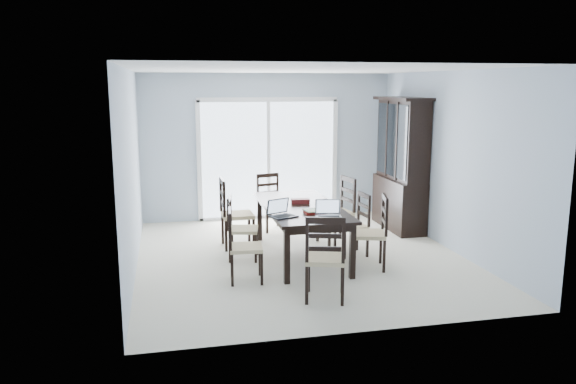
# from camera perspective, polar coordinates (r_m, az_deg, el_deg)

# --- Properties ---
(floor) EXTENTS (5.00, 5.00, 0.00)m
(floor) POSITION_cam_1_polar(r_m,az_deg,el_deg) (7.99, 1.30, -6.63)
(floor) COLOR beige
(floor) RESTS_ON ground
(ceiling) EXTENTS (5.00, 5.00, 0.00)m
(ceiling) POSITION_cam_1_polar(r_m,az_deg,el_deg) (7.62, 1.39, 12.35)
(ceiling) COLOR white
(ceiling) RESTS_ON back_wall
(back_wall) EXTENTS (4.50, 0.02, 2.60)m
(back_wall) POSITION_cam_1_polar(r_m,az_deg,el_deg) (10.13, -2.03, 4.62)
(back_wall) COLOR #A7B7C8
(back_wall) RESTS_ON floor
(wall_left) EXTENTS (0.02, 5.00, 2.60)m
(wall_left) POSITION_cam_1_polar(r_m,az_deg,el_deg) (7.49, -15.62, 2.00)
(wall_left) COLOR #A7B7C8
(wall_left) RESTS_ON floor
(wall_right) EXTENTS (0.02, 5.00, 2.60)m
(wall_right) POSITION_cam_1_polar(r_m,az_deg,el_deg) (8.52, 16.24, 3.00)
(wall_right) COLOR #A7B7C8
(wall_right) RESTS_ON floor
(balcony) EXTENTS (4.50, 2.00, 0.10)m
(balcony) POSITION_cam_1_polar(r_m,az_deg,el_deg) (11.32, -2.90, -1.65)
(balcony) COLOR gray
(balcony) RESTS_ON ground
(railing) EXTENTS (4.50, 0.06, 1.10)m
(railing) POSITION_cam_1_polar(r_m,az_deg,el_deg) (12.18, -3.72, 2.10)
(railing) COLOR #99999E
(railing) RESTS_ON balcony
(dining_table) EXTENTS (1.00, 2.20, 0.75)m
(dining_table) POSITION_cam_1_polar(r_m,az_deg,el_deg) (7.81, 1.32, -1.92)
(dining_table) COLOR black
(dining_table) RESTS_ON floor
(china_hutch) EXTENTS (0.50, 1.38, 2.20)m
(china_hutch) POSITION_cam_1_polar(r_m,az_deg,el_deg) (9.56, 11.40, 2.65)
(china_hutch) COLOR black
(china_hutch) RESTS_ON floor
(sliding_door) EXTENTS (2.52, 0.05, 2.18)m
(sliding_door) POSITION_cam_1_polar(r_m,az_deg,el_deg) (10.13, -2.00, 3.40)
(sliding_door) COLOR silver
(sliding_door) RESTS_ON floor
(chair_left_near) EXTENTS (0.44, 0.43, 1.05)m
(chair_left_near) POSITION_cam_1_polar(r_m,az_deg,el_deg) (6.92, -5.04, -4.66)
(chair_left_near) COLOR black
(chair_left_near) RESTS_ON floor
(chair_left_mid) EXTENTS (0.47, 0.46, 1.04)m
(chair_left_mid) POSITION_cam_1_polar(r_m,az_deg,el_deg) (7.80, -5.21, -2.92)
(chair_left_mid) COLOR black
(chair_left_mid) RESTS_ON floor
(chair_left_far) EXTENTS (0.47, 0.46, 1.20)m
(chair_left_far) POSITION_cam_1_polar(r_m,az_deg,el_deg) (8.35, -5.86, -1.39)
(chair_left_far) COLOR black
(chair_left_far) RESTS_ON floor
(chair_right_near) EXTENTS (0.53, 0.52, 1.13)m
(chair_right_near) POSITION_cam_1_polar(r_m,az_deg,el_deg) (7.47, 8.93, -3.25)
(chair_right_near) COLOR black
(chair_right_near) RESTS_ON floor
(chair_right_mid) EXTENTS (0.43, 0.42, 1.03)m
(chair_right_mid) POSITION_cam_1_polar(r_m,az_deg,el_deg) (8.05, 7.04, -2.57)
(chair_right_mid) COLOR black
(chair_right_mid) RESTS_ON floor
(chair_right_far) EXTENTS (0.53, 0.52, 1.18)m
(chair_right_far) POSITION_cam_1_polar(r_m,az_deg,el_deg) (8.60, 5.43, -1.12)
(chair_right_far) COLOR black
(chair_right_far) RESTS_ON floor
(chair_end_near) EXTENTS (0.55, 0.56, 1.16)m
(chair_end_near) POSITION_cam_1_polar(r_m,az_deg,el_deg) (6.24, 3.81, -5.83)
(chair_end_near) COLOR black
(chair_end_near) RESTS_ON floor
(chair_end_far) EXTENTS (0.49, 0.50, 1.08)m
(chair_end_far) POSITION_cam_1_polar(r_m,az_deg,el_deg) (9.42, -1.83, -0.35)
(chair_end_far) COLOR black
(chair_end_far) RESTS_ON floor
(laptop_dark) EXTENTS (0.38, 0.33, 0.22)m
(laptop_dark) POSITION_cam_1_polar(r_m,az_deg,el_deg) (7.11, -0.45, -2.13)
(laptop_dark) COLOR black
(laptop_dark) RESTS_ON dining_table
(laptop_silver) EXTENTS (0.36, 0.28, 0.22)m
(laptop_silver) POSITION_cam_1_polar(r_m,az_deg,el_deg) (7.08, 4.17, -2.22)
(laptop_silver) COLOR #BDBDBF
(laptop_silver) RESTS_ON dining_table
(book_stack) EXTENTS (0.32, 0.26, 0.05)m
(book_stack) POSITION_cam_1_polar(r_m,az_deg,el_deg) (7.34, 2.76, -1.97)
(book_stack) COLOR maroon
(book_stack) RESTS_ON dining_table
(cell_phone) EXTENTS (0.11, 0.09, 0.01)m
(cell_phone) POSITION_cam_1_polar(r_m,az_deg,el_deg) (7.04, 4.29, -2.70)
(cell_phone) COLOR black
(cell_phone) RESTS_ON dining_table
(game_box) EXTENTS (0.27, 0.16, 0.06)m
(game_box) POSITION_cam_1_polar(r_m,az_deg,el_deg) (7.92, 1.26, -0.94)
(game_box) COLOR #531015
(game_box) RESTS_ON dining_table
(hot_tub) EXTENTS (1.86, 1.71, 0.85)m
(hot_tub) POSITION_cam_1_polar(r_m,az_deg,el_deg) (11.05, -4.67, 0.55)
(hot_tub) COLOR maroon
(hot_tub) RESTS_ON balcony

